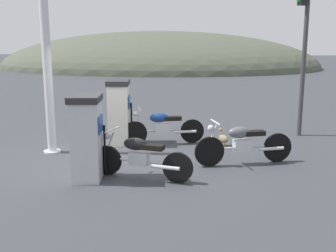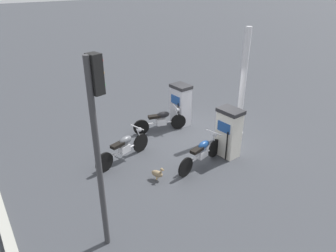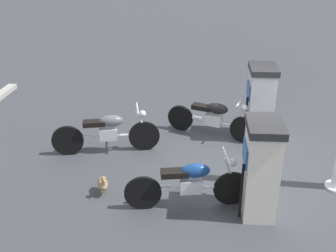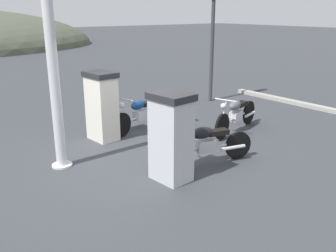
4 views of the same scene
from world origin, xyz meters
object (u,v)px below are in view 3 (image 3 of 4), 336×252
at_px(fuel_pump_near, 260,102).
at_px(motorcycle_extra, 108,131).
at_px(motorcycle_near_pump, 213,118).
at_px(motorcycle_far_pump, 190,182).
at_px(fuel_pump_far, 261,168).
at_px(wandering_duck, 103,183).

xyz_separation_m(fuel_pump_near, motorcycle_extra, (2.99, 1.27, -0.35)).
bearing_deg(motorcycle_near_pump, motorcycle_far_pump, 87.39).
relative_size(fuel_pump_near, motorcycle_far_pump, 0.80).
bearing_deg(fuel_pump_far, motorcycle_far_pump, 2.90).
relative_size(motorcycle_near_pump, motorcycle_extra, 0.96).
relative_size(fuel_pump_near, wandering_duck, 3.67).
bearing_deg(motorcycle_extra, fuel_pump_near, -156.94).
height_order(fuel_pump_far, wandering_duck, fuel_pump_far).
bearing_deg(fuel_pump_near, motorcycle_near_pump, 8.61).
height_order(motorcycle_near_pump, motorcycle_extra, motorcycle_extra).
relative_size(motorcycle_far_pump, motorcycle_extra, 0.97).
relative_size(fuel_pump_far, motorcycle_near_pump, 0.81).
bearing_deg(fuel_pump_far, motorcycle_near_pump, -69.25).
height_order(fuel_pump_far, motorcycle_extra, fuel_pump_far).
xyz_separation_m(motorcycle_far_pump, wandering_duck, (1.52, -0.07, -0.26)).
distance_m(fuel_pump_near, motorcycle_extra, 3.26).
bearing_deg(fuel_pump_near, wandering_duck, 45.99).
distance_m(fuel_pump_near, fuel_pump_far, 2.72).
height_order(fuel_pump_near, wandering_duck, fuel_pump_near).
relative_size(fuel_pump_far, wandering_duck, 3.69).
xyz_separation_m(fuel_pump_near, wandering_duck, (2.62, 2.71, -0.61)).
height_order(motorcycle_extra, wandering_duck, motorcycle_extra).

